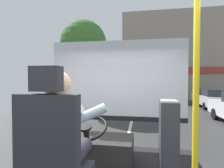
{
  "coord_description": "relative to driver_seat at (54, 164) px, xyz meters",
  "views": [
    {
      "loc": [
        0.46,
        -1.64,
        1.93
      ],
      "look_at": [
        -0.08,
        1.57,
        1.83
      ],
      "focal_mm": 28.42,
      "sensor_mm": 36.0,
      "label": 1
    }
  ],
  "objects": [
    {
      "name": "windshield_panel",
      "position": [
        0.21,
        1.99,
        0.48
      ],
      "size": [
        2.5,
        0.08,
        1.48
      ],
      "color": "silver"
    },
    {
      "name": "bus_driver",
      "position": [
        0.0,
        0.12,
        0.21
      ],
      "size": [
        0.73,
        0.6,
        0.84
      ],
      "color": "#282833",
      "rests_on": "driver_seat"
    },
    {
      "name": "handrail_pole",
      "position": [
        1.06,
        0.11,
        0.47
      ],
      "size": [
        0.04,
        0.04,
        2.07
      ],
      "color": "yellow",
      "rests_on": "bus_floor"
    },
    {
      "name": "driver_seat",
      "position": [
        0.0,
        0.0,
        0.0
      ],
      "size": [
        0.48,
        0.48,
        1.33
      ],
      "color": "black",
      "rests_on": "bus_floor"
    },
    {
      "name": "steering_console",
      "position": [
        0.0,
        1.15,
        -0.35
      ],
      "size": [
        1.1,
        0.94,
        0.76
      ],
      "color": "#282623",
      "rests_on": "bus_floor"
    },
    {
      "name": "street_tree",
      "position": [
        -2.88,
        9.19,
        2.84
      ],
      "size": [
        2.8,
        2.8,
        5.53
      ],
      "color": "#4C3828",
      "rests_on": "ground"
    },
    {
      "name": "shop_building",
      "position": [
        4.26,
        18.23,
        2.97
      ],
      "size": [
        11.07,
        4.38,
        8.47
      ],
      "color": "gray",
      "rests_on": "ground"
    },
    {
      "name": "ground",
      "position": [
        0.21,
        9.17,
        -1.28
      ],
      "size": [
        18.0,
        44.0,
        0.06
      ],
      "color": "#353535"
    },
    {
      "name": "parked_car_silver",
      "position": [
        5.37,
        11.68,
        -0.6
      ],
      "size": [
        1.82,
        3.89,
        1.27
      ],
      "color": "silver",
      "rests_on": "ground"
    },
    {
      "name": "fare_box",
      "position": [
        1.0,
        0.96,
        -0.08
      ],
      "size": [
        0.21,
        0.26,
        0.98
      ],
      "color": "#333338",
      "rests_on": "bus_floor"
    }
  ]
}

